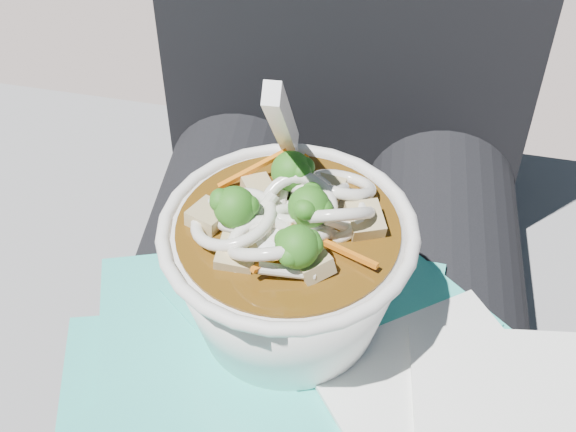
# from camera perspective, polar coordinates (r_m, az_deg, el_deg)

# --- Properties ---
(stone_ledge) EXTENTS (1.04, 0.58, 0.48)m
(stone_ledge) POSITION_cam_1_polar(r_m,az_deg,el_deg) (1.00, 2.47, -14.06)
(stone_ledge) COLOR slate
(stone_ledge) RESTS_ON ground
(lap) EXTENTS (0.34, 0.48, 0.14)m
(lap) POSITION_cam_1_polar(r_m,az_deg,el_deg) (0.65, 1.97, -10.86)
(lap) COLOR black
(lap) RESTS_ON stone_ledge
(person_body) EXTENTS (0.34, 0.94, 1.02)m
(person_body) POSITION_cam_1_polar(r_m,az_deg,el_deg) (0.69, 2.82, -3.73)
(person_body) COLOR black
(person_body) RESTS_ON ground
(plastic_bag) EXTENTS (0.31, 0.36, 0.02)m
(plastic_bag) POSITION_cam_1_polar(r_m,az_deg,el_deg) (0.55, -0.19, -11.17)
(plastic_bag) COLOR #2FC3B4
(plastic_bag) RESTS_ON lap
(napkins) EXTENTS (0.20, 0.19, 0.01)m
(napkins) POSITION_cam_1_polar(r_m,az_deg,el_deg) (0.53, 12.67, -12.89)
(napkins) COLOR white
(napkins) RESTS_ON plastic_bag
(udon_bowl) EXTENTS (0.18, 0.18, 0.20)m
(udon_bowl) POSITION_cam_1_polar(r_m,az_deg,el_deg) (0.52, 0.01, -3.24)
(udon_bowl) COLOR white
(udon_bowl) RESTS_ON plastic_bag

